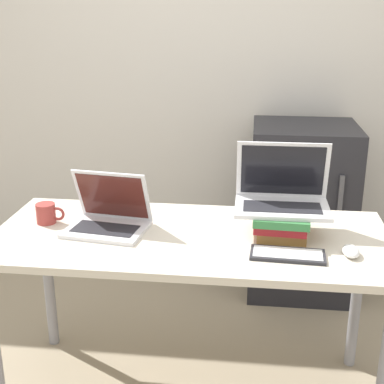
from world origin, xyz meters
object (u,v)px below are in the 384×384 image
(wireless_keyboard, at_px, (288,254))
(mug, at_px, (47,213))
(mouse, at_px, (351,251))
(mini_fridge, at_px, (300,209))
(book_stack, at_px, (281,222))
(laptop_on_books, at_px, (282,195))
(laptop_left, at_px, (109,218))

(wireless_keyboard, height_order, mug, mug)
(mouse, distance_m, mug, 1.23)
(wireless_keyboard, height_order, mini_fridge, mini_fridge)
(book_stack, relative_size, laptop_on_books, 0.70)
(wireless_keyboard, xyz_separation_m, mini_fridge, (0.15, 1.18, -0.26))
(laptop_left, height_order, laptop_on_books, laptop_on_books)
(laptop_left, xyz_separation_m, mug, (-0.27, 0.03, -0.01))
(laptop_left, bearing_deg, laptop_on_books, 5.17)
(wireless_keyboard, relative_size, mouse, 2.70)
(laptop_on_books, xyz_separation_m, mug, (-0.97, -0.03, -0.11))
(book_stack, relative_size, mouse, 2.52)
(mouse, height_order, mini_fridge, mini_fridge)
(wireless_keyboard, bearing_deg, laptop_left, 166.33)
(wireless_keyboard, bearing_deg, mini_fridge, 82.85)
(book_stack, distance_m, mouse, 0.29)
(book_stack, bearing_deg, mini_fridge, 80.48)
(laptop_on_books, relative_size, mouse, 3.61)
(mouse, bearing_deg, laptop_on_books, 140.73)
(book_stack, relative_size, wireless_keyboard, 0.93)
(laptop_left, height_order, wireless_keyboard, laptop_left)
(mug, xyz_separation_m, mini_fridge, (1.14, 0.98, -0.30))
(laptop_on_books, bearing_deg, mouse, -39.27)
(mouse, relative_size, mini_fridge, 0.10)
(laptop_on_books, distance_m, mini_fridge, 1.05)
(book_stack, bearing_deg, mug, 179.08)
(book_stack, xyz_separation_m, laptop_on_books, (-0.00, 0.04, 0.10))
(wireless_keyboard, bearing_deg, book_stack, 95.32)
(mug, bearing_deg, mouse, -8.11)
(laptop_left, relative_size, mouse, 3.37)
(mug, bearing_deg, laptop_on_books, 1.69)
(mouse, bearing_deg, mini_fridge, 93.99)
(book_stack, height_order, mug, book_stack)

